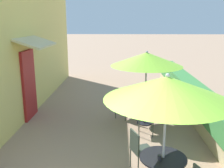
{
  "coord_description": "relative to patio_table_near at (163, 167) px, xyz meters",
  "views": [
    {
      "loc": [
        0.39,
        -2.34,
        2.92
      ],
      "look_at": [
        0.15,
        5.35,
        1.0
      ],
      "focal_mm": 40.0,
      "sensor_mm": 36.0,
      "label": 1
    }
  ],
  "objects": [
    {
      "name": "cafe_chair_near_left",
      "position": [
        -0.35,
        0.66,
        0.0
      ],
      "size": [
        0.52,
        0.52,
        0.87
      ],
      "rotation": [
        0.0,
        0.0,
        5.09
      ],
      "color": "#384238",
      "rests_on": "ground_plane"
    },
    {
      "name": "patio_table_mid",
      "position": [
        0.0,
        3.12,
        0.0
      ],
      "size": [
        0.8,
        0.8,
        0.7
      ],
      "color": "black",
      "rests_on": "ground_plane"
    },
    {
      "name": "cafe_chair_mid_left",
      "position": [
        -0.66,
        3.46,
        0.0
      ],
      "size": [
        0.55,
        0.55,
        0.87
      ],
      "rotation": [
        0.0,
        0.0,
        5.7
      ],
      "color": "#384238",
      "rests_on": "ground_plane"
    },
    {
      "name": "cafe_chair_mid_right",
      "position": [
        0.04,
        2.38,
        0.0
      ],
      "size": [
        0.42,
        0.42,
        0.87
      ],
      "rotation": [
        0.0,
        0.0,
        7.8
      ],
      "color": "#384238",
      "rests_on": "ground_plane"
    },
    {
      "name": "cafe_facade_wall",
      "position": [
        -3.67,
        3.95,
        1.57
      ],
      "size": [
        0.98,
        11.1,
        4.2
      ],
      "color": "#E0CC6B",
      "rests_on": "ground_plane"
    },
    {
      "name": "seated_patron_mid_back",
      "position": [
        0.68,
        3.42,
        0.17
      ],
      "size": [
        0.47,
        0.5,
        1.25
      ],
      "rotation": [
        0.0,
        0.0,
        9.89
      ],
      "color": "#23232D",
      "rests_on": "ground_plane"
    },
    {
      "name": "patio_umbrella_near",
      "position": [
        0.0,
        0.0,
        1.39
      ],
      "size": [
        2.02,
        2.02,
        2.15
      ],
      "color": "#B7B7BC",
      "rests_on": "ground_plane"
    },
    {
      "name": "coffee_cup_near",
      "position": [
        -0.08,
        -0.1,
        0.23
      ],
      "size": [
        0.07,
        0.07,
        0.09
      ],
      "color": "#232328",
      "rests_on": "patio_table_near"
    },
    {
      "name": "patio_table_near",
      "position": [
        0.0,
        0.0,
        0.0
      ],
      "size": [
        0.8,
        0.8,
        0.7
      ],
      "color": "black",
      "rests_on": "ground_plane"
    },
    {
      "name": "planter_hedge",
      "position": [
        1.62,
        3.98,
        0.02
      ],
      "size": [
        0.6,
        10.1,
        1.01
      ],
      "color": "tan",
      "rests_on": "ground_plane"
    },
    {
      "name": "patio_umbrella_mid",
      "position": [
        0.0,
        3.12,
        1.39
      ],
      "size": [
        2.02,
        2.02,
        2.15
      ],
      "color": "#B7B7BC",
      "rests_on": "ground_plane"
    },
    {
      "name": "cafe_chair_mid_back",
      "position": [
        0.63,
        3.52,
        0.0
      ],
      "size": [
        0.54,
        0.54,
        0.87
      ],
      "rotation": [
        0.0,
        0.0,
        9.89
      ],
      "color": "#384238",
      "rests_on": "ground_plane"
    },
    {
      "name": "coffee_cup_mid",
      "position": [
        -0.09,
        3.0,
        0.23
      ],
      "size": [
        0.07,
        0.07,
        0.09
      ],
      "color": "white",
      "rests_on": "patio_table_mid"
    }
  ]
}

